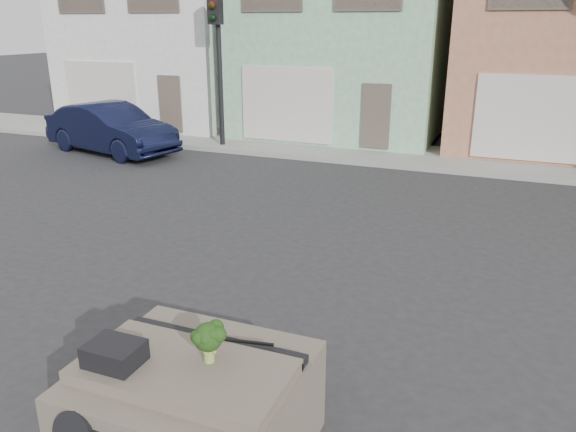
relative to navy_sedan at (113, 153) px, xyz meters
The scene contains 10 objects.
ground_plane 12.23m from the navy_sedan, 38.99° to the right, with size 120.00×120.00×0.00m, color #303033.
sidewalk 9.91m from the navy_sedan, 16.43° to the left, with size 40.00×3.00×0.15m, color gray.
townhouse_white 7.92m from the navy_sedan, 102.38° to the left, with size 7.20×8.20×7.55m, color white.
townhouse_mint 9.83m from the navy_sedan, 48.56° to the left, with size 7.20×8.20×7.55m, color #94C6A0.
navy_sedan is the anchor object (origin of this frame).
traffic_signal 4.34m from the navy_sedan, 30.96° to the left, with size 0.40×0.40×5.10m, color black.
car_dashboard 14.32m from the navy_sedan, 48.37° to the right, with size 2.00×1.80×1.12m, color #6B5F51.
instrument_hump 14.25m from the navy_sedan, 51.06° to the right, with size 0.48×0.38×0.20m, color black.
wiper_arm 14.26m from the navy_sedan, 46.51° to the right, with size 0.70×0.03×0.02m, color black.
broccoli 14.50m from the navy_sedan, 47.84° to the right, with size 0.32×0.32×0.39m, color #19340F.
Camera 1 is at (2.47, -6.78, 4.01)m, focal length 35.00 mm.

